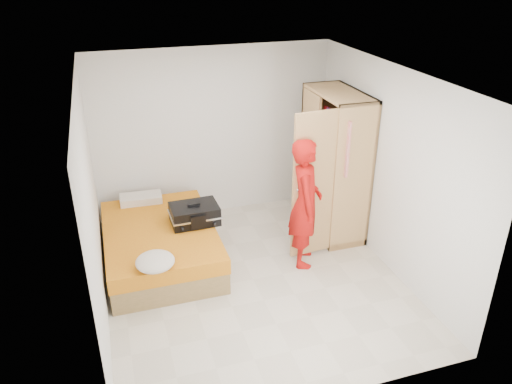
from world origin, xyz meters
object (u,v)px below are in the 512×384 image
object	(u,v)px
wardrobe	(333,169)
person	(305,203)
bed	(161,244)
suitcase	(195,214)
round_cushion	(155,262)

from	to	relation	value
wardrobe	person	xyz separation A→B (m)	(-0.68, -0.64, -0.13)
wardrobe	person	bearing A→B (deg)	-136.76
person	wardrobe	bearing A→B (deg)	-27.08
bed	wardrobe	distance (m)	2.61
bed	person	bearing A→B (deg)	-17.43
suitcase	round_cushion	world-z (taller)	suitcase
person	bed	bearing A→B (deg)	92.25
person	suitcase	bearing A→B (deg)	85.77
bed	wardrobe	xyz separation A→B (m)	(2.50, 0.06, 0.75)
wardrobe	round_cushion	xyz separation A→B (m)	(-2.66, -0.96, -0.41)
bed	suitcase	distance (m)	0.61
wardrobe	round_cushion	distance (m)	2.86
bed	person	xyz separation A→B (m)	(1.82, -0.57, 0.62)
wardrobe	round_cushion	world-z (taller)	wardrobe
suitcase	round_cushion	distance (m)	1.12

